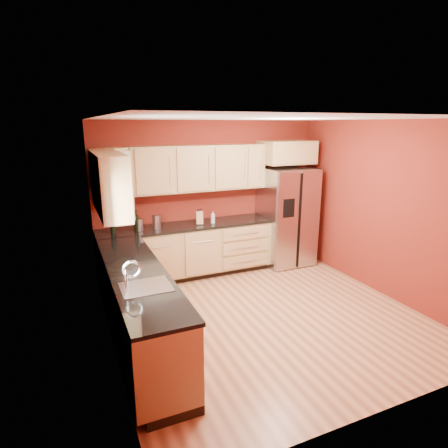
{
  "coord_description": "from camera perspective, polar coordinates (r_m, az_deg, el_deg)",
  "views": [
    {
      "loc": [
        -2.36,
        -4.04,
        2.53
      ],
      "look_at": [
        -0.21,
        0.9,
        1.09
      ],
      "focal_mm": 30.0,
      "sensor_mm": 36.0,
      "label": 1
    }
  ],
  "objects": [
    {
      "name": "soap_dispenser",
      "position": [
        6.27,
        -1.71,
        1.01
      ],
      "size": [
        0.09,
        0.09,
        0.2
      ],
      "primitive_type": "cylinder",
      "rotation": [
        0.0,
        0.0,
        0.43
      ],
      "color": "silver",
      "rests_on": "countertop_back"
    },
    {
      "name": "window",
      "position": [
        3.69,
        -16.71,
        -1.06
      ],
      "size": [
        0.03,
        0.9,
        1.0
      ],
      "primitive_type": "cube",
      "color": "white",
      "rests_on": "wall_left"
    },
    {
      "name": "wine_bottle_a",
      "position": [
        5.94,
        -16.66,
        0.38
      ],
      "size": [
        0.08,
        0.08,
        0.36
      ],
      "primitive_type": null,
      "rotation": [
        0.0,
        0.0,
        0.05
      ],
      "color": "black",
      "rests_on": "countertop_back"
    },
    {
      "name": "countertop_left",
      "position": [
        4.41,
        -13.15,
        -7.14
      ],
      "size": [
        0.62,
        2.8,
        0.04
      ],
      "primitive_type": "cube",
      "color": "black",
      "rests_on": "base_cabinets_left"
    },
    {
      "name": "floor",
      "position": [
        5.32,
        6.16,
        -13.53
      ],
      "size": [
        4.0,
        4.0,
        0.0
      ],
      "primitive_type": "plane",
      "color": "#945939",
      "rests_on": "ground"
    },
    {
      "name": "wall_back",
      "position": [
        6.6,
        -2.11,
        4.21
      ],
      "size": [
        4.0,
        0.04,
        2.6
      ],
      "primitive_type": "cube",
      "color": "maroon",
      "rests_on": "floor"
    },
    {
      "name": "base_cabinets_left",
      "position": [
        4.6,
        -12.93,
        -12.48
      ],
      "size": [
        0.6,
        2.8,
        0.88
      ],
      "primitive_type": "cube",
      "color": "tan",
      "rests_on": "floor"
    },
    {
      "name": "upper_cabinets_back",
      "position": [
        6.28,
        -3.74,
        8.48
      ],
      "size": [
        2.3,
        0.33,
        0.75
      ],
      "primitive_type": "cube",
      "color": "tan",
      "rests_on": "wall_back"
    },
    {
      "name": "base_cabinets_back",
      "position": [
        6.37,
        -5.66,
        -4.26
      ],
      "size": [
        2.9,
        0.6,
        0.88
      ],
      "primitive_type": "cube",
      "color": "tan",
      "rests_on": "floor"
    },
    {
      "name": "canister_right",
      "position": [
        6.06,
        -10.2,
        0.38
      ],
      "size": [
        0.17,
        0.17,
        0.22
      ],
      "primitive_type": "cylinder",
      "rotation": [
        0.0,
        0.0,
        -0.29
      ],
      "color": "#AAAAAE",
      "rests_on": "countertop_back"
    },
    {
      "name": "wall_front",
      "position": [
        3.35,
        24.0,
        -7.9
      ],
      "size": [
        4.0,
        0.04,
        2.6
      ],
      "primitive_type": "cube",
      "color": "maroon",
      "rests_on": "floor"
    },
    {
      "name": "sink_faucet",
      "position": [
        3.89,
        -11.91,
        -7.42
      ],
      "size": [
        0.5,
        0.42,
        0.3
      ],
      "primitive_type": null,
      "color": "white",
      "rests_on": "countertop_left"
    },
    {
      "name": "wall_right",
      "position": [
        6.07,
        23.19,
        2.05
      ],
      "size": [
        0.04,
        4.0,
        2.6
      ],
      "primitive_type": "cube",
      "color": "maroon",
      "rests_on": "floor"
    },
    {
      "name": "countertop_back",
      "position": [
        6.23,
        -5.74,
        -0.29
      ],
      "size": [
        2.9,
        0.62,
        0.04
      ],
      "primitive_type": "cube",
      "color": "black",
      "rests_on": "base_cabinets_back"
    },
    {
      "name": "refrigerator",
      "position": [
        6.97,
        9.46,
        1.14
      ],
      "size": [
        0.9,
        0.75,
        1.78
      ],
      "primitive_type": "cube",
      "color": "#AAAAAE",
      "rests_on": "floor"
    },
    {
      "name": "corner_upper_cabinet",
      "position": [
        5.8,
        -16.6,
        7.36
      ],
      "size": [
        0.67,
        0.67,
        0.75
      ],
      "primitive_type": "cube",
      "rotation": [
        0.0,
        0.0,
        0.79
      ],
      "color": "tan",
      "rests_on": "wall_back"
    },
    {
      "name": "over_fridge_cabinet",
      "position": [
        6.85,
        9.54,
        10.74
      ],
      "size": [
        0.92,
        0.6,
        0.4
      ],
      "primitive_type": "cube",
      "color": "tan",
      "rests_on": "wall_back"
    },
    {
      "name": "upper_cabinets_left",
      "position": [
        4.85,
        -17.09,
        5.94
      ],
      "size": [
        0.33,
        1.35,
        0.75
      ],
      "primitive_type": "cube",
      "color": "tan",
      "rests_on": "wall_left"
    },
    {
      "name": "canister_left",
      "position": [
        5.99,
        -12.76,
        -0.07
      ],
      "size": [
        0.13,
        0.13,
        0.19
      ],
      "primitive_type": "cylinder",
      "rotation": [
        0.0,
        0.0,
        0.11
      ],
      "color": "#AAAAAE",
      "rests_on": "countertop_back"
    },
    {
      "name": "knife_block",
      "position": [
        6.23,
        -3.74,
        0.97
      ],
      "size": [
        0.13,
        0.12,
        0.22
      ],
      "primitive_type": "cube",
      "rotation": [
        0.0,
        0.0,
        -0.24
      ],
      "color": "tan",
      "rests_on": "countertop_back"
    },
    {
      "name": "ceiling",
      "position": [
        4.68,
        7.07,
        15.71
      ],
      "size": [
        4.0,
        4.0,
        0.0
      ],
      "primitive_type": "plane",
      "color": "white",
      "rests_on": "wall_back"
    },
    {
      "name": "wall_left",
      "position": [
        4.24,
        -17.58,
        -2.62
      ],
      "size": [
        0.04,
        4.0,
        2.6
      ],
      "primitive_type": "cube",
      "color": "maroon",
      "rests_on": "floor"
    },
    {
      "name": "wine_bottle_b",
      "position": [
        5.95,
        -13.22,
        0.55
      ],
      "size": [
        0.1,
        0.1,
        0.34
      ],
      "primitive_type": null,
      "rotation": [
        0.0,
        0.0,
        -0.36
      ],
      "color": "black",
      "rests_on": "countertop_back"
    }
  ]
}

